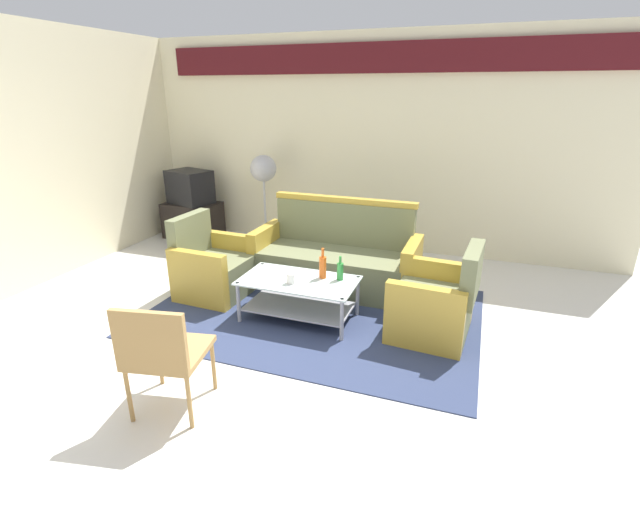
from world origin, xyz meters
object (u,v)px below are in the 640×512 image
armchair_right (436,305)px  cup (291,278)px  coffee_table (299,293)px  television (190,187)px  armchair_left (214,269)px  tv_stand (193,220)px  pedestal_fan (264,174)px  bottle_green (340,271)px  wicker_chair (162,350)px  couch (336,260)px  bottle_orange (323,267)px

armchair_right → cup: (-1.29, -0.25, 0.17)m
coffee_table → television: 3.18m
armchair_left → coffee_table: 1.11m
tv_stand → pedestal_fan: size_ratio=0.63×
armchair_left → pedestal_fan: (-0.23, 1.72, 0.73)m
television → armchair_right: bearing=171.5°
armchair_left → armchair_right: (2.34, -0.09, 0.00)m
coffee_table → bottle_green: 0.45m
tv_stand → armchair_left: bearing=-49.7°
wicker_chair → coffee_table: bearing=67.4°
tv_stand → wicker_chair: (2.18, -3.48, 0.23)m
wicker_chair → tv_stand: bearing=110.9°
couch → pedestal_fan: (-1.41, 1.10, 0.70)m
bottle_orange → television: television is taller
pedestal_fan → wicker_chair: pedestal_fan is taller
cup → tv_stand: 3.19m
couch → bottle_green: 0.80m
bottle_orange → wicker_chair: (-0.52, -1.69, -0.03)m
bottle_green → television: television is taller
bottle_green → wicker_chair: size_ratio=0.28×
tv_stand → couch: bearing=-22.0°
armchair_right → coffee_table: size_ratio=0.77×
television → wicker_chair: 4.12m
armchair_left → coffee_table: size_ratio=0.77×
bottle_green → tv_stand: (-2.86, 1.78, -0.24)m
coffee_table → wicker_chair: 1.62m
armchair_right → bottle_green: armchair_right is taller
bottle_orange → bottle_green: size_ratio=1.27×
armchair_left → tv_stand: (-1.42, 1.67, -0.03)m
pedestal_fan → tv_stand: bearing=-177.6°
cup → wicker_chair: wicker_chair is taller
couch → armchair_right: bearing=149.1°
coffee_table → tv_stand: size_ratio=1.38×
coffee_table → cup: size_ratio=11.00×
bottle_orange → bottle_green: bearing=3.8°
coffee_table → armchair_right: bearing=6.6°
armchair_left → coffee_table: bearing=80.1°
armchair_left → couch: bearing=120.5°
bottle_orange → television: 3.24m
tv_stand → wicker_chair: bearing=-57.9°
armchair_right → wicker_chair: bearing=141.9°
bottle_orange → pedestal_fan: size_ratio=0.24×
armchair_left → bottle_orange: bearing=87.4°
wicker_chair → armchair_left: bearing=101.7°
armchair_left → pedestal_fan: 1.88m
cup → bottle_orange: bearing=44.0°
armchair_left → television: bearing=-137.2°
cup → bottle_green: bearing=30.5°
couch → bottle_orange: (0.10, -0.74, 0.21)m
bottle_green → pedestal_fan: 2.53m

